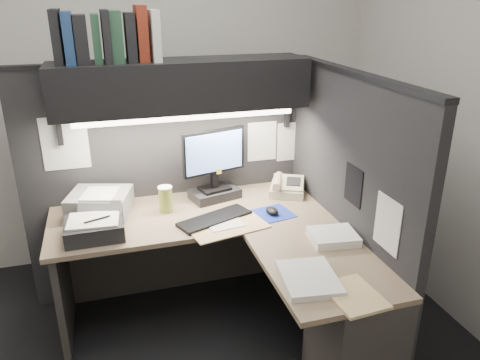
# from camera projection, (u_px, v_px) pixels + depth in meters

# --- Properties ---
(wall_back) EXTENTS (3.50, 0.04, 2.70)m
(wall_back) POSITION_uv_depth(u_px,v_px,m) (149.00, 89.00, 3.53)
(wall_back) COLOR silver
(wall_back) RESTS_ON floor
(partition_back) EXTENTS (1.90, 0.06, 1.60)m
(partition_back) POSITION_uv_depth(u_px,v_px,m) (168.00, 183.00, 3.24)
(partition_back) COLOR black
(partition_back) RESTS_ON floor
(partition_right) EXTENTS (0.06, 1.50, 1.60)m
(partition_right) POSITION_uv_depth(u_px,v_px,m) (344.00, 210.00, 2.82)
(partition_right) COLOR black
(partition_right) RESTS_ON floor
(desk) EXTENTS (1.70, 1.53, 0.73)m
(desk) POSITION_uv_depth(u_px,v_px,m) (266.00, 293.00, 2.64)
(desk) COLOR #8C7159
(desk) RESTS_ON floor
(overhead_shelf) EXTENTS (1.55, 0.34, 0.30)m
(overhead_shelf) POSITION_uv_depth(u_px,v_px,m) (182.00, 85.00, 2.84)
(overhead_shelf) COLOR black
(overhead_shelf) RESTS_ON partition_back
(task_light_tube) EXTENTS (1.32, 0.04, 0.04)m
(task_light_tube) POSITION_uv_depth(u_px,v_px,m) (187.00, 118.00, 2.78)
(task_light_tube) COLOR white
(task_light_tube) RESTS_ON overhead_shelf
(monitor) EXTENTS (0.43, 0.27, 0.48)m
(monitor) POSITION_uv_depth(u_px,v_px,m) (214.00, 172.00, 3.09)
(monitor) COLOR black
(monitor) RESTS_ON desk
(keyboard) EXTENTS (0.49, 0.31, 0.02)m
(keyboard) POSITION_uv_depth(u_px,v_px,m) (215.00, 219.00, 2.85)
(keyboard) COLOR black
(keyboard) RESTS_ON desk
(mousepad) EXTENTS (0.28, 0.26, 0.00)m
(mousepad) POSITION_uv_depth(u_px,v_px,m) (272.00, 214.00, 2.93)
(mousepad) COLOR #1C309A
(mousepad) RESTS_ON desk
(mouse) EXTENTS (0.09, 0.12, 0.04)m
(mouse) POSITION_uv_depth(u_px,v_px,m) (272.00, 211.00, 2.92)
(mouse) COLOR black
(mouse) RESTS_ON mousepad
(telephone) EXTENTS (0.31, 0.32, 0.09)m
(telephone) POSITION_uv_depth(u_px,v_px,m) (287.00, 187.00, 3.22)
(telephone) COLOR #B1AA88
(telephone) RESTS_ON desk
(coffee_cup) EXTENTS (0.11, 0.11, 0.16)m
(coffee_cup) POSITION_uv_depth(u_px,v_px,m) (166.00, 200.00, 2.94)
(coffee_cup) COLOR #BBC950
(coffee_cup) RESTS_ON desk
(printer) EXTENTS (0.43, 0.40, 0.14)m
(printer) POSITION_uv_depth(u_px,v_px,m) (100.00, 203.00, 2.91)
(printer) COLOR gray
(printer) RESTS_ON desk
(notebook_stack) EXTENTS (0.32, 0.27, 0.10)m
(notebook_stack) POSITION_uv_depth(u_px,v_px,m) (94.00, 229.00, 2.65)
(notebook_stack) COLOR black
(notebook_stack) RESTS_ON desk
(open_folder) EXTENTS (0.51, 0.39, 0.01)m
(open_folder) POSITION_uv_depth(u_px,v_px,m) (226.00, 225.00, 2.78)
(open_folder) COLOR tan
(open_folder) RESTS_ON desk
(paper_stack_a) EXTENTS (0.28, 0.24, 0.05)m
(paper_stack_a) POSITION_uv_depth(u_px,v_px,m) (333.00, 237.00, 2.61)
(paper_stack_a) COLOR white
(paper_stack_a) RESTS_ON desk
(paper_stack_b) EXTENTS (0.30, 0.35, 0.03)m
(paper_stack_b) POSITION_uv_depth(u_px,v_px,m) (309.00, 278.00, 2.24)
(paper_stack_b) COLOR white
(paper_stack_b) RESTS_ON desk
(manila_stack) EXTENTS (0.24, 0.29, 0.02)m
(manila_stack) POSITION_uv_depth(u_px,v_px,m) (354.00, 296.00, 2.12)
(manila_stack) COLOR tan
(manila_stack) RESTS_ON desk
(binder_row) EXTENTS (0.58, 0.25, 0.31)m
(binder_row) POSITION_uv_depth(u_px,v_px,m) (107.00, 37.00, 2.63)
(binder_row) COLOR black
(binder_row) RESTS_ON overhead_shelf
(pinned_papers) EXTENTS (1.76, 1.31, 0.51)m
(pinned_papers) POSITION_uv_depth(u_px,v_px,m) (237.00, 159.00, 2.92)
(pinned_papers) COLOR white
(pinned_papers) RESTS_ON partition_back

